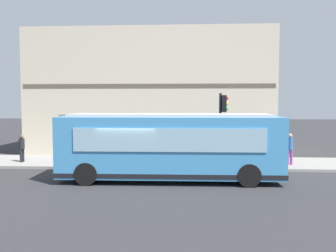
# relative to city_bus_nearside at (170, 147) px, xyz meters

# --- Properties ---
(ground) EXTENTS (120.00, 120.00, 0.00)m
(ground) POSITION_rel_city_bus_nearside_xyz_m (-0.24, 1.81, -1.55)
(ground) COLOR #2D2D30
(sidewalk_curb) EXTENTS (4.09, 40.00, 0.15)m
(sidewalk_curb) POSITION_rel_city_bus_nearside_xyz_m (4.40, 1.81, -1.48)
(sidewalk_curb) COLOR gray
(sidewalk_curb) RESTS_ON ground
(building_corner) EXTENTS (6.79, 16.39, 8.42)m
(building_corner) POSITION_rel_city_bus_nearside_xyz_m (9.81, 1.81, 2.65)
(building_corner) COLOR beige
(building_corner) RESTS_ON ground
(city_bus_nearside) EXTENTS (2.72, 10.08, 3.07)m
(city_bus_nearside) POSITION_rel_city_bus_nearside_xyz_m (0.00, 0.00, 0.00)
(city_bus_nearside) COLOR #3F8CC6
(city_bus_nearside) RESTS_ON ground
(traffic_light_near_corner) EXTENTS (0.32, 0.49, 3.92)m
(traffic_light_near_corner) POSITION_rel_city_bus_nearside_xyz_m (2.98, -2.65, 1.33)
(traffic_light_near_corner) COLOR black
(traffic_light_near_corner) RESTS_ON sidewalk_curb
(fire_hydrant) EXTENTS (0.35, 0.35, 0.74)m
(fire_hydrant) POSITION_rel_city_bus_nearside_xyz_m (4.43, -0.37, -1.04)
(fire_hydrant) COLOR red
(fire_hydrant) RESTS_ON sidewalk_curb
(pedestrian_near_hydrant) EXTENTS (0.32, 0.32, 1.81)m
(pedestrian_near_hydrant) POSITION_rel_city_bus_nearside_xyz_m (5.19, 3.91, -0.35)
(pedestrian_near_hydrant) COLOR #3F8C4C
(pedestrian_near_hydrant) RESTS_ON sidewalk_curb
(pedestrian_near_building_entrance) EXTENTS (0.32, 0.32, 1.56)m
(pedestrian_near_building_entrance) POSITION_rel_city_bus_nearside_xyz_m (3.73, 8.75, -0.51)
(pedestrian_near_building_entrance) COLOR black
(pedestrian_near_building_entrance) RESTS_ON sidewalk_curb
(pedestrian_walking_along_curb) EXTENTS (0.32, 0.32, 1.65)m
(pedestrian_walking_along_curb) POSITION_rel_city_bus_nearside_xyz_m (5.52, -6.16, -0.46)
(pedestrian_walking_along_curb) COLOR #B23338
(pedestrian_walking_along_curb) RESTS_ON sidewalk_curb
(pedestrian_by_light_pole) EXTENTS (0.32, 0.32, 1.73)m
(pedestrian_by_light_pole) POSITION_rel_city_bus_nearside_xyz_m (3.74, -6.42, -0.41)
(pedestrian_by_light_pole) COLOR #8C3F8C
(pedestrian_by_light_pole) RESTS_ON sidewalk_curb
(newspaper_vending_box) EXTENTS (0.44, 0.42, 0.90)m
(newspaper_vending_box) POSITION_rel_city_bus_nearside_xyz_m (5.59, -4.87, -0.95)
(newspaper_vending_box) COLOR #263F99
(newspaper_vending_box) RESTS_ON sidewalk_curb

